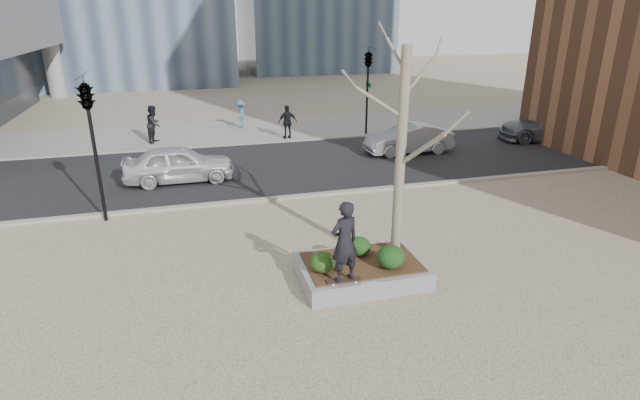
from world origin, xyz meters
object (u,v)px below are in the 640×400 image
object	(u,v)px
skateboard	(344,281)
skateboarder	(344,242)
police_car	(179,164)
planter	(361,271)

from	to	relation	value
skateboard	skateboarder	size ratio (longest dim) A/B	0.42
skateboard	police_car	size ratio (longest dim) A/B	0.19
planter	skateboarder	xyz separation A→B (m)	(-0.71, -0.79, 1.24)
skateboarder	planter	bearing A→B (deg)	-149.02
skateboard	police_car	world-z (taller)	police_car
planter	skateboarder	bearing A→B (deg)	-131.90
planter	police_car	bearing A→B (deg)	115.17
planter	police_car	xyz separation A→B (m)	(-4.20, 8.93, 0.50)
skateboard	police_car	distance (m)	10.33
skateboarder	police_car	distance (m)	10.36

